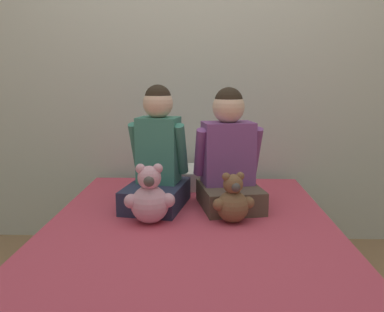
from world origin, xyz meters
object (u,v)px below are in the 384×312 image
teddy_bear_held_by_left_child (150,198)px  pillow_at_headboard (194,177)px  teddy_bear_held_by_right_child (233,201)px  child_on_right (229,158)px  bed (190,279)px  child_on_left (157,159)px

teddy_bear_held_by_left_child → pillow_at_headboard: 0.70m
teddy_bear_held_by_right_child → teddy_bear_held_by_left_child: bearing=168.8°
teddy_bear_held_by_right_child → child_on_right: bearing=77.6°
pillow_at_headboard → bed: bearing=-90.0°
teddy_bear_held_by_left_child → pillow_at_headboard: size_ratio=0.60×
child_on_right → pillow_at_headboard: (-0.19, 0.40, -0.20)m
bed → child_on_right: bearing=63.4°
child_on_left → child_on_right: 0.37m
child_on_right → teddy_bear_held_by_right_child: (0.01, -0.26, -0.16)m
pillow_at_headboard → teddy_bear_held_by_left_child: bearing=-105.7°
child_on_left → teddy_bear_held_by_right_child: bearing=-23.8°
bed → pillow_at_headboard: bearing=90.0°
child_on_left → child_on_right: (0.37, 0.00, 0.01)m
teddy_bear_held_by_right_child → pillow_at_headboard: size_ratio=0.51×
bed → teddy_bear_held_by_right_child: teddy_bear_held_by_right_child is taller
bed → child_on_left: size_ratio=3.05×
child_on_left → teddy_bear_held_by_right_child: 0.48m
pillow_at_headboard → teddy_bear_held_by_right_child: bearing=-73.4°
child_on_left → pillow_at_headboard: bearing=75.7°
bed → teddy_bear_held_by_left_child: bearing=152.6°
child_on_right → teddy_bear_held_by_left_child: child_on_right is taller
bed → child_on_left: (-0.18, 0.37, 0.48)m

